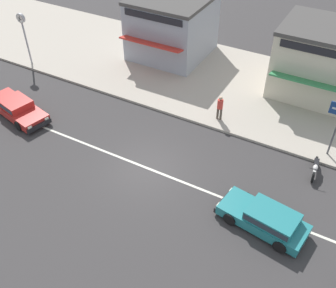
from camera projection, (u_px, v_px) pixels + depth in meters
The scene contains 10 objects.
ground_plane at pixel (147, 168), 20.48m from camera, with size 160.00×160.00×0.00m, color #383535.
lane_centre_stripe at pixel (147, 168), 20.48m from camera, with size 50.40×0.14×0.01m, color silver.
kerb_strip at pixel (220, 81), 26.87m from camera, with size 68.00×10.00×0.15m, color #ADA393.
hatchback_teal_2 at pixel (266, 218), 17.21m from camera, with size 4.20×2.17×1.10m.
sedan_red_4 at pixel (17, 108), 23.71m from camera, with size 4.87×2.62×1.06m.
motorcycle_1 at pixel (315, 167), 19.90m from camera, with size 0.56×1.79×0.80m.
street_clock at pixel (23, 27), 26.86m from camera, with size 0.66×0.22×3.73m.
pedestrian_near_clock at pixel (220, 106), 22.91m from camera, with size 0.34×0.34×1.57m.
shopfront_corner_warung at pixel (172, 26), 28.46m from camera, with size 5.24×6.19×4.30m.
shopfront_mid_block at pixel (324, 61), 24.33m from camera, with size 5.72×5.45×4.44m.
Camera 1 is at (8.13, -12.40, 14.23)m, focal length 42.00 mm.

